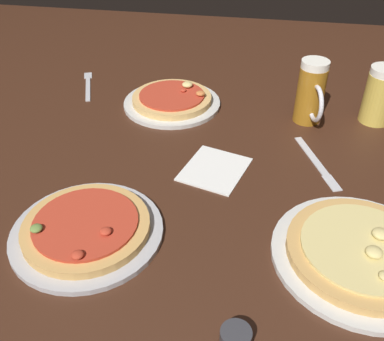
% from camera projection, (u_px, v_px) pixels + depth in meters
% --- Properties ---
extents(ground_plane, '(2.40, 2.40, 0.03)m').
position_uv_depth(ground_plane, '(192.00, 182.00, 1.05)').
color(ground_plane, '#3D2114').
extents(pizza_plate_near, '(0.34, 0.34, 0.05)m').
position_uv_depth(pizza_plate_near, '(362.00, 253.00, 0.83)').
color(pizza_plate_near, silver).
rests_on(pizza_plate_near, ground_plane).
extents(pizza_plate_far, '(0.29, 0.29, 0.05)m').
position_uv_depth(pizza_plate_far, '(172.00, 100.00, 1.32)').
color(pizza_plate_far, silver).
rests_on(pizza_plate_far, ground_plane).
extents(pizza_plate_side, '(0.30, 0.30, 0.05)m').
position_uv_depth(pizza_plate_side, '(87.00, 229.00, 0.88)').
color(pizza_plate_side, '#B2B2B7').
rests_on(pizza_plate_side, ground_plane).
extents(beer_mug_dark, '(0.11, 0.12, 0.16)m').
position_uv_depth(beer_mug_dark, '(381.00, 95.00, 1.21)').
color(beer_mug_dark, gold).
rests_on(beer_mug_dark, ground_plane).
extents(beer_mug_amber, '(0.08, 0.14, 0.18)m').
position_uv_depth(beer_mug_amber, '(311.00, 93.00, 1.20)').
color(beer_mug_amber, '#9E6619').
rests_on(beer_mug_amber, ground_plane).
extents(ramekin_sauce, '(0.05, 0.05, 0.03)m').
position_uv_depth(ramekin_sauce, '(236.00, 338.00, 0.68)').
color(ramekin_sauce, '#333338').
rests_on(ramekin_sauce, ground_plane).
extents(napkin_folded, '(0.18, 0.19, 0.01)m').
position_uv_depth(napkin_folded, '(215.00, 169.00, 1.06)').
color(napkin_folded, white).
rests_on(napkin_folded, ground_plane).
extents(fork_left, '(0.09, 0.20, 0.01)m').
position_uv_depth(fork_left, '(88.00, 85.00, 1.43)').
color(fork_left, silver).
rests_on(fork_left, ground_plane).
extents(knife_right, '(0.10, 0.22, 0.01)m').
position_uv_depth(knife_right, '(317.00, 162.00, 1.08)').
color(knife_right, silver).
rests_on(knife_right, ground_plane).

